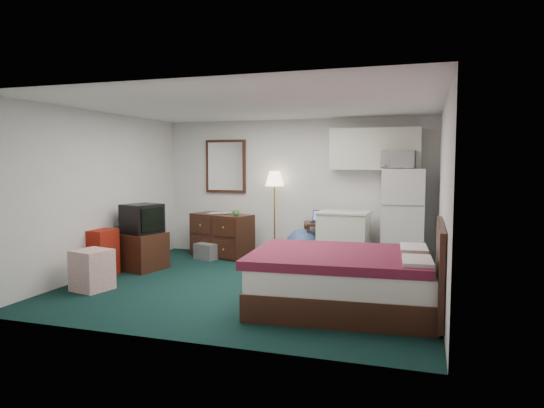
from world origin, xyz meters
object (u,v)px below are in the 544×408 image
(kitchen_counter, at_px, (344,239))
(bed, at_px, (342,281))
(fridge, at_px, (402,218))
(suitcase, at_px, (103,253))
(tv_stand, at_px, (143,251))
(dresser, at_px, (222,235))
(floor_lamp, at_px, (275,214))
(desk, at_px, (320,242))

(kitchen_counter, bearing_deg, bed, -78.53)
(fridge, distance_m, suitcase, 4.77)
(kitchen_counter, relative_size, bed, 0.43)
(bed, distance_m, tv_stand, 3.59)
(dresser, relative_size, floor_lamp, 0.73)
(desk, bearing_deg, dresser, 165.39)
(dresser, bearing_deg, fridge, 20.60)
(dresser, distance_m, desk, 1.82)
(floor_lamp, distance_m, desk, 0.99)
(dresser, bearing_deg, floor_lamp, 34.58)
(desk, bearing_deg, tv_stand, -168.47)
(desk, relative_size, suitcase, 0.96)
(tv_stand, height_order, suitcase, suitcase)
(dresser, relative_size, bed, 0.56)
(desk, height_order, tv_stand, desk)
(fridge, bearing_deg, floor_lamp, 171.18)
(desk, relative_size, bed, 0.33)
(bed, bearing_deg, desk, 103.32)
(kitchen_counter, height_order, bed, kitchen_counter)
(tv_stand, bearing_deg, bed, -5.11)
(tv_stand, relative_size, suitcase, 0.91)
(fridge, relative_size, suitcase, 2.29)
(dresser, xyz_separation_m, floor_lamp, (0.93, 0.26, 0.39))
(dresser, height_order, floor_lamp, floor_lamp)
(desk, xyz_separation_m, bed, (0.82, -2.63, -0.01))
(bed, xyz_separation_m, suitcase, (-3.73, 0.52, 0.03))
(desk, relative_size, kitchen_counter, 0.77)
(floor_lamp, xyz_separation_m, suitcase, (-2.03, -2.23, -0.43))
(floor_lamp, bearing_deg, desk, -7.77)
(desk, xyz_separation_m, kitchen_counter, (0.44, -0.23, 0.10))
(dresser, height_order, tv_stand, dresser)
(kitchen_counter, height_order, fridge, fridge)
(dresser, bearing_deg, kitchen_counter, 16.69)
(dresser, xyz_separation_m, desk, (1.81, 0.14, -0.05))
(floor_lamp, relative_size, fridge, 0.96)
(floor_lamp, bearing_deg, fridge, -4.33)
(desk, xyz_separation_m, tv_stand, (-2.59, -1.53, -0.05))
(fridge, bearing_deg, kitchen_counter, -173.48)
(floor_lamp, height_order, suitcase, floor_lamp)
(kitchen_counter, height_order, suitcase, kitchen_counter)
(floor_lamp, xyz_separation_m, desk, (0.88, -0.12, -0.44))
(bed, bearing_deg, dresser, 132.59)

